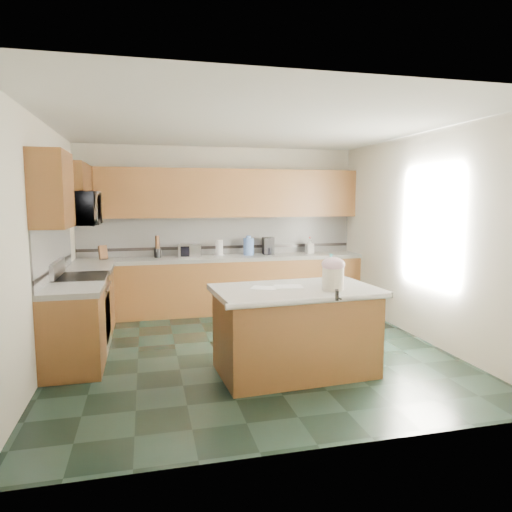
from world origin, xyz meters
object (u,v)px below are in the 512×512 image
object	(u,v)px
island_base	(295,333)
coffee_maker	(268,246)
soap_bottle_island	(331,269)
toaster_oven	(190,251)
island_top	(296,291)
knife_block	(103,253)
treat_jar	(333,279)

from	to	relation	value
island_base	coffee_maker	world-z (taller)	coffee_maker
soap_bottle_island	island_base	bearing A→B (deg)	-165.83
toaster_oven	coffee_maker	size ratio (longest dim) A/B	1.21
island_top	knife_block	xyz separation A→B (m)	(-2.17, 2.86, 0.14)
treat_jar	island_top	bearing A→B (deg)	151.24
treat_jar	coffee_maker	xyz separation A→B (m)	(0.15, 3.09, 0.03)
treat_jar	coffee_maker	size ratio (longest dim) A/B	0.79
treat_jar	toaster_oven	bearing A→B (deg)	114.03
soap_bottle_island	coffee_maker	bearing A→B (deg)	92.56
island_base	knife_block	world-z (taller)	knife_block
island_base	coffee_maker	bearing A→B (deg)	76.76
toaster_oven	soap_bottle_island	bearing A→B (deg)	-57.20
island_top	knife_block	size ratio (longest dim) A/B	8.00
toaster_oven	coffee_maker	xyz separation A→B (m)	(1.32, 0.03, 0.04)
island_top	soap_bottle_island	bearing A→B (deg)	6.67
island_base	coffee_maker	distance (m)	3.00
island_base	island_top	size ratio (longest dim) A/B	0.94
island_base	island_top	world-z (taller)	island_top
island_base	soap_bottle_island	xyz separation A→B (m)	(0.42, 0.08, 0.66)
island_base	coffee_maker	size ratio (longest dim) A/B	5.49
knife_block	toaster_oven	size ratio (longest dim) A/B	0.60
soap_bottle_island	toaster_oven	size ratio (longest dim) A/B	0.96
island_top	toaster_oven	bearing A→B (deg)	102.55
soap_bottle_island	coffee_maker	distance (m)	2.81
toaster_oven	treat_jar	bearing A→B (deg)	-60.74
island_base	treat_jar	distance (m)	0.72
treat_jar	toaster_oven	size ratio (longest dim) A/B	0.65
island_top	treat_jar	world-z (taller)	treat_jar
island_base	treat_jar	world-z (taller)	treat_jar
knife_block	toaster_oven	xyz separation A→B (m)	(1.33, 0.00, -0.00)
knife_block	coffee_maker	xyz separation A→B (m)	(2.65, 0.03, 0.04)
island_top	coffee_maker	size ratio (longest dim) A/B	5.84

